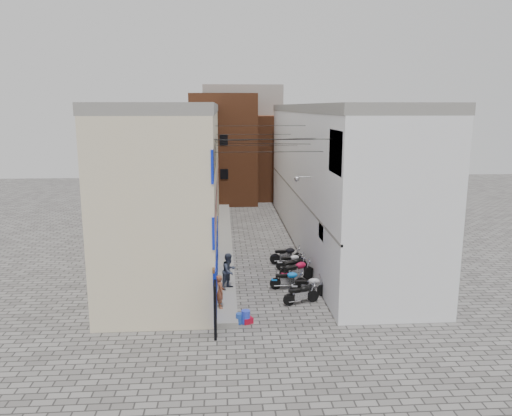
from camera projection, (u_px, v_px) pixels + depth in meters
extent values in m
plane|color=#585553|center=(278.00, 328.00, 20.32)|extent=(90.00, 90.00, 0.00)
cube|color=gray|center=(225.00, 241.00, 32.87)|extent=(0.90, 26.00, 0.25)
cube|color=beige|center=(178.00, 180.00, 31.85)|extent=(5.00, 26.00, 8.50)
cube|color=tan|center=(217.00, 183.00, 32.06)|extent=(0.10, 26.00, 0.80)
cube|color=#0C23C0|center=(216.00, 262.00, 24.68)|extent=(0.12, 10.20, 2.40)
cube|color=#0C23C0|center=(214.00, 182.00, 23.88)|extent=(0.10, 10.20, 4.00)
cube|color=gray|center=(176.00, 108.00, 30.95)|extent=(5.10, 26.00, 0.50)
cube|color=black|center=(215.00, 308.00, 19.54)|extent=(0.10, 1.20, 2.20)
cube|color=white|center=(332.00, 178.00, 32.52)|extent=(5.00, 26.00, 8.50)
cube|color=#0C23C0|center=(337.00, 152.00, 20.56)|extent=(0.10, 2.40, 1.80)
cube|color=white|center=(322.00, 231.00, 23.80)|extent=(0.08, 1.00, 0.70)
cylinder|color=#B2B2B7|center=(304.00, 177.00, 26.27)|extent=(0.80, 0.06, 0.06)
sphere|color=#B2B2B7|center=(297.00, 179.00, 26.26)|extent=(0.28, 0.28, 0.28)
cube|color=gray|center=(335.00, 108.00, 31.62)|extent=(5.10, 26.00, 0.50)
cube|color=gray|center=(295.00, 192.00, 32.52)|extent=(0.10, 26.00, 0.12)
cube|color=brown|center=(224.00, 149.00, 46.56)|extent=(6.00, 6.00, 10.00)
cube|color=brown|center=(275.00, 157.00, 49.05)|extent=(5.00, 6.00, 8.00)
cube|color=gray|center=(242.00, 139.00, 52.46)|extent=(8.00, 5.00, 11.00)
cube|color=black|center=(247.00, 193.00, 44.72)|extent=(2.00, 0.30, 2.40)
cylinder|color=black|center=(274.00, 139.00, 20.78)|extent=(5.20, 0.02, 0.02)
cylinder|color=black|center=(269.00, 152.00, 22.88)|extent=(5.20, 0.02, 0.02)
cylinder|color=black|center=(265.00, 140.00, 25.24)|extent=(5.20, 0.02, 0.02)
cylinder|color=black|center=(261.00, 126.00, 27.56)|extent=(5.20, 0.02, 0.02)
cylinder|color=black|center=(257.00, 145.00, 30.76)|extent=(5.20, 0.02, 0.02)
cylinder|color=black|center=(254.00, 134.00, 33.59)|extent=(5.20, 0.02, 0.02)
cylinder|color=black|center=(267.00, 140.00, 23.75)|extent=(5.65, 2.07, 0.02)
cylinder|color=black|center=(262.00, 143.00, 26.77)|extent=(5.80, 1.58, 0.02)
imported|color=brown|center=(220.00, 291.00, 21.59)|extent=(0.44, 0.59, 1.47)
imported|color=#2F3647|center=(229.00, 271.00, 23.89)|extent=(1.05, 1.07, 1.73)
cylinder|color=blue|center=(246.00, 317.00, 20.67)|extent=(0.43, 0.43, 0.56)
cylinder|color=#2046A4|center=(239.00, 318.00, 20.66)|extent=(0.36, 0.36, 0.45)
cube|color=maroon|center=(248.00, 320.00, 20.70)|extent=(0.49, 0.43, 0.25)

